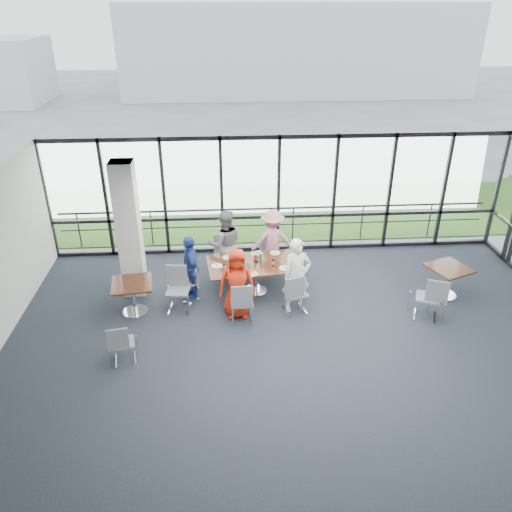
{
  "coord_description": "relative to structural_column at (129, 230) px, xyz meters",
  "views": [
    {
      "loc": [
        -1.46,
        -7.39,
        6.26
      ],
      "look_at": [
        -0.77,
        2.52,
        1.1
      ],
      "focal_mm": 35.0,
      "sensor_mm": 36.0,
      "label": 1
    }
  ],
  "objects": [
    {
      "name": "plate_fr",
      "position": [
        3.35,
        0.31,
        -0.84
      ],
      "size": [
        0.25,
        0.25,
        0.01
      ],
      "primitive_type": "cylinder",
      "color": "white",
      "rests_on": "main_table"
    },
    {
      "name": "condiment_caddy",
      "position": [
        2.86,
        -0.11,
        -0.83
      ],
      "size": [
        0.1,
        0.07,
        0.04
      ],
      "primitive_type": "cube",
      "color": "black",
      "rests_on": "main_table"
    },
    {
      "name": "chair_spare_la",
      "position": [
        0.15,
        -2.58,
        -1.18
      ],
      "size": [
        0.49,
        0.49,
        0.85
      ],
      "primitive_type": null,
      "rotation": [
        0.0,
        0.0,
        0.2
      ],
      "color": "slate",
      "rests_on": "ground"
    },
    {
      "name": "chair_spare_r",
      "position": [
        6.48,
        -1.52,
        -1.1
      ],
      "size": [
        0.64,
        0.64,
        0.99
      ],
      "primitive_type": null,
      "rotation": [
        0.0,
        0.0,
        -0.4
      ],
      "color": "slate",
      "rests_on": "ground"
    },
    {
      "name": "chair_main_end",
      "position": [
        1.26,
        -0.37,
        -1.19
      ],
      "size": [
        0.51,
        0.51,
        0.81
      ],
      "primitive_type": null,
      "rotation": [
        0.0,
        0.0,
        -1.22
      ],
      "color": "slate",
      "rests_on": "ground"
    },
    {
      "name": "structural_column",
      "position": [
        0.0,
        0.0,
        0.0
      ],
      "size": [
        0.5,
        0.5,
        3.2
      ],
      "primitive_type": "cube",
      "color": "silver",
      "rests_on": "ground"
    },
    {
      "name": "plate_nl",
      "position": [
        2.31,
        -0.61,
        -0.84
      ],
      "size": [
        0.24,
        0.24,
        0.01
      ],
      "primitive_type": "cylinder",
      "color": "white",
      "rests_on": "main_table"
    },
    {
      "name": "diner_far_left",
      "position": [
        2.15,
        0.62,
        -0.72
      ],
      "size": [
        0.91,
        0.61,
        1.76
      ],
      "primitive_type": "imported",
      "rotation": [
        0.0,
        0.0,
        3.24
      ],
      "color": "slate",
      "rests_on": "ground"
    },
    {
      "name": "hangar_main",
      "position": [
        7.6,
        29.0,
        1.4
      ],
      "size": [
        24.0,
        10.0,
        6.0
      ],
      "primitive_type": "cube",
      "color": "silver",
      "rests_on": "ground"
    },
    {
      "name": "chair_main_nr",
      "position": [
        3.66,
        -1.11,
        -1.13
      ],
      "size": [
        0.57,
        0.57,
        0.95
      ],
      "primitive_type": null,
      "rotation": [
        0.0,
        0.0,
        0.27
      ],
      "color": "slate",
      "rests_on": "ground"
    },
    {
      "name": "ketchup_bottle",
      "position": [
        2.84,
        -0.09,
        -0.76
      ],
      "size": [
        0.06,
        0.06,
        0.18
      ],
      "primitive_type": "cylinder",
      "color": "#B62200",
      "rests_on": "main_table"
    },
    {
      "name": "main_table",
      "position": [
        2.83,
        -0.18,
        -0.95
      ],
      "size": [
        2.31,
        1.44,
        0.75
      ],
      "rotation": [
        0.0,
        0.0,
        0.11
      ],
      "color": "#361B0C",
      "rests_on": "ground"
    },
    {
      "name": "plate_end",
      "position": [
        1.94,
        -0.26,
        -0.84
      ],
      "size": [
        0.25,
        0.25,
        0.01
      ],
      "primitive_type": "cylinder",
      "color": "white",
      "rests_on": "main_table"
    },
    {
      "name": "floor",
      "position": [
        3.6,
        -3.0,
        -1.61
      ],
      "size": [
        12.0,
        10.0,
        0.02
      ],
      "primitive_type": "cube",
      "color": "#1F242F",
      "rests_on": "ground"
    },
    {
      "name": "plate_nr",
      "position": [
        3.49,
        -0.47,
        -0.84
      ],
      "size": [
        0.25,
        0.25,
        0.01
      ],
      "primitive_type": "cylinder",
      "color": "white",
      "rests_on": "main_table"
    },
    {
      "name": "menu_b",
      "position": [
        3.78,
        -0.45,
        -0.85
      ],
      "size": [
        0.33,
        0.25,
        0.0
      ],
      "primitive_type": "cube",
      "rotation": [
        0.0,
        0.0,
        0.11
      ],
      "color": "beige",
      "rests_on": "main_table"
    },
    {
      "name": "menu_c",
      "position": [
        2.9,
        0.33,
        -0.85
      ],
      "size": [
        0.33,
        0.28,
        0.0
      ],
      "primitive_type": "cube",
      "rotation": [
        0.0,
        0.0,
        0.3
      ],
      "color": "beige",
      "rests_on": "main_table"
    },
    {
      "name": "plate_fl",
      "position": [
        2.19,
        0.15,
        -0.84
      ],
      "size": [
        0.24,
        0.24,
        0.01
      ],
      "primitive_type": "cylinder",
      "color": "white",
      "rests_on": "main_table"
    },
    {
      "name": "tumbler_a",
      "position": [
        2.64,
        -0.5,
        -0.77
      ],
      "size": [
        0.08,
        0.08,
        0.15
      ],
      "primitive_type": "cylinder",
      "color": "white",
      "rests_on": "main_table"
    },
    {
      "name": "diner_end",
      "position": [
        1.34,
        -0.32,
        -0.82
      ],
      "size": [
        0.71,
        1.01,
        1.56
      ],
      "primitive_type": "imported",
      "rotation": [
        0.0,
        0.0,
        -1.32
      ],
      "color": "navy",
      "rests_on": "ground"
    },
    {
      "name": "side_table_right",
      "position": [
        7.27,
        -0.69,
        -0.97
      ],
      "size": [
        1.09,
        1.09,
        0.75
      ],
      "rotation": [
        0.0,
        0.0,
        0.38
      ],
      "color": "#361B0C",
      "rests_on": "ground"
    },
    {
      "name": "tumbler_b",
      "position": [
        3.24,
        -0.33,
        -0.78
      ],
      "size": [
        0.07,
        0.07,
        0.14
      ],
      "primitive_type": "cylinder",
      "color": "white",
      "rests_on": "main_table"
    },
    {
      "name": "green_bottle",
      "position": [
        2.97,
        -0.09,
        -0.75
      ],
      "size": [
        0.05,
        0.05,
        0.2
      ],
      "primitive_type": "cylinder",
      "color": "#166928",
      "rests_on": "main_table"
    },
    {
      "name": "ceiling",
      "position": [
        3.6,
        -3.0,
        1.6
      ],
      "size": [
        12.0,
        10.0,
        0.04
      ],
      "primitive_type": "cube",
      "color": "white",
      "rests_on": "ground"
    },
    {
      "name": "menu_a",
      "position": [
        2.74,
        -0.7,
        -0.85
      ],
      "size": [
        0.34,
        0.32,
        0.0
      ],
      "primitive_type": "cube",
      "rotation": [
        0.0,
        0.0,
        0.6
      ],
      "color": "beige",
      "rests_on": "main_table"
    },
    {
      "name": "tumbler_d",
      "position": [
        2.11,
        -0.49,
        -0.78
      ],
      "size": [
        0.07,
        0.07,
        0.15
      ],
      "primitive_type": "cylinder",
      "color": "white",
      "rests_on": "main_table"
    },
    {
      "name": "diner_near_left",
      "position": [
        2.37,
        -1.15,
        -0.8
      ],
      "size": [
        0.8,
        0.53,
        1.61
      ],
      "primitive_type": "imported",
      "rotation": [
        0.0,
        0.0,
        0.02
      ],
      "color": "red",
      "rests_on": "ground"
    },
    {
      "name": "chair_main_fl",
      "position": [
        2.08,
        0.77,
        -1.13
      ],
      "size": [
        0.47,
        0.47,
        0.95
      ],
      "primitive_type": null,
      "rotation": [
        0.0,
        0.0,
        3.12
      ],
      "color": "slate",
      "rests_on": "ground"
    },
    {
      "name": "grass_strip",
      "position": [
        3.6,
        5.0,
        -1.59
      ],
      "size": [
        80.0,
        5.0,
        0.01
      ],
      "primitive_type": "cube",
      "color": "#36581A",
      "rests_on": "ground"
    },
    {
      "name": "guard_rail",
      "position": [
        3.6,
        2.6,
        -1.1
      ],
      "size": [
        12.0,
        0.06,
        0.06
      ],
      "primitive_type": "cylinder",
      "rotation": [
        0.0,
        1.57,
        0.0
      ],
      "color": "#2D2D33",
      "rests_on": "ground"
    },
    {
      "name": "curtain_wall_back",
      "position": [
        3.6,
        2.0,
        0.0
      ],
      "size": [
        12.0,
        0.1,
        3.2
      ],
      "primitive_type": "cube",
      "color": "white",
      "rests_on": "ground"
    },
    {
      "name": "chair_spare_lb",
      "position": [
        1.08,
        -0.87,
        -1.1
      ],
      "size": [
        0.54,
        0.54,
        0.99
      ],
      "primitive_type": null,
      "rotation": [
        0.0,
        0.0,
        3.03
      ],
      "color": "slate",
      "rests_on": "ground"
    },
    {
      "name": "diner_near_right",
      "position": [
        3.69,
        -1.01,
        -0.74
      ],
      "size": [
        0.7,
        0.57,
        1.72
      ],
      "primitive_type": "imported",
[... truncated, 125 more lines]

